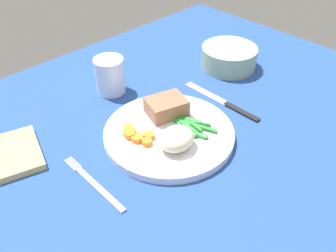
{
  "coord_description": "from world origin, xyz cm",
  "views": [
    {
      "loc": [
        -37.66,
        -38.4,
        48.19
      ],
      "look_at": [
        -0.04,
        0.24,
        4.6
      ],
      "focal_mm": 37.84,
      "sensor_mm": 36.0,
      "label": 1
    }
  ],
  "objects_px": {
    "meat_portion": "(166,107)",
    "knife": "(222,102)",
    "dinner_plate": "(168,133)",
    "fork": "(94,184)",
    "napkin": "(7,156)",
    "salad_bowl": "(229,56)",
    "water_glass": "(110,78)"
  },
  "relations": [
    {
      "from": "meat_portion",
      "to": "knife",
      "type": "xyz_separation_m",
      "value": [
        0.13,
        -0.04,
        -0.03
      ]
    },
    {
      "from": "dinner_plate",
      "to": "fork",
      "type": "height_order",
      "value": "dinner_plate"
    },
    {
      "from": "meat_portion",
      "to": "napkin",
      "type": "height_order",
      "value": "meat_portion"
    },
    {
      "from": "salad_bowl",
      "to": "napkin",
      "type": "distance_m",
      "value": 0.57
    },
    {
      "from": "water_glass",
      "to": "salad_bowl",
      "type": "distance_m",
      "value": 0.31
    },
    {
      "from": "meat_portion",
      "to": "water_glass",
      "type": "height_order",
      "value": "water_glass"
    },
    {
      "from": "meat_portion",
      "to": "salad_bowl",
      "type": "distance_m",
      "value": 0.28
    },
    {
      "from": "knife",
      "to": "salad_bowl",
      "type": "bearing_deg",
      "value": 34.28
    },
    {
      "from": "meat_portion",
      "to": "water_glass",
      "type": "xyz_separation_m",
      "value": [
        -0.02,
        0.17,
        0.0
      ]
    },
    {
      "from": "dinner_plate",
      "to": "knife",
      "type": "relative_size",
      "value": 1.26
    },
    {
      "from": "fork",
      "to": "napkin",
      "type": "bearing_deg",
      "value": 117.41
    },
    {
      "from": "knife",
      "to": "napkin",
      "type": "xyz_separation_m",
      "value": [
        -0.43,
        0.17,
        0.0
      ]
    },
    {
      "from": "dinner_plate",
      "to": "knife",
      "type": "xyz_separation_m",
      "value": [
        0.17,
        -0.0,
        -0.01
      ]
    },
    {
      "from": "dinner_plate",
      "to": "salad_bowl",
      "type": "distance_m",
      "value": 0.32
    },
    {
      "from": "dinner_plate",
      "to": "fork",
      "type": "distance_m",
      "value": 0.18
    },
    {
      "from": "fork",
      "to": "salad_bowl",
      "type": "distance_m",
      "value": 0.5
    },
    {
      "from": "napkin",
      "to": "fork",
      "type": "bearing_deg",
      "value": -64.82
    },
    {
      "from": "fork",
      "to": "knife",
      "type": "distance_m",
      "value": 0.35
    },
    {
      "from": "knife",
      "to": "salad_bowl",
      "type": "xyz_separation_m",
      "value": [
        0.14,
        0.09,
        0.03
      ]
    },
    {
      "from": "dinner_plate",
      "to": "knife",
      "type": "height_order",
      "value": "dinner_plate"
    },
    {
      "from": "salad_bowl",
      "to": "water_glass",
      "type": "bearing_deg",
      "value": 157.37
    },
    {
      "from": "dinner_plate",
      "to": "water_glass",
      "type": "height_order",
      "value": "water_glass"
    },
    {
      "from": "water_glass",
      "to": "napkin",
      "type": "distance_m",
      "value": 0.28
    },
    {
      "from": "meat_portion",
      "to": "salad_bowl",
      "type": "xyz_separation_m",
      "value": [
        0.27,
        0.05,
        -0.0
      ]
    },
    {
      "from": "knife",
      "to": "water_glass",
      "type": "height_order",
      "value": "water_glass"
    },
    {
      "from": "knife",
      "to": "water_glass",
      "type": "relative_size",
      "value": 2.46
    },
    {
      "from": "meat_portion",
      "to": "knife",
      "type": "bearing_deg",
      "value": -18.01
    },
    {
      "from": "fork",
      "to": "salad_bowl",
      "type": "bearing_deg",
      "value": 13.13
    },
    {
      "from": "meat_portion",
      "to": "knife",
      "type": "height_order",
      "value": "meat_portion"
    },
    {
      "from": "dinner_plate",
      "to": "fork",
      "type": "relative_size",
      "value": 1.56
    },
    {
      "from": "dinner_plate",
      "to": "salad_bowl",
      "type": "height_order",
      "value": "salad_bowl"
    },
    {
      "from": "knife",
      "to": "napkin",
      "type": "height_order",
      "value": "napkin"
    }
  ]
}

